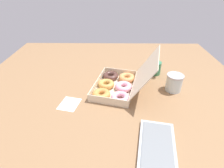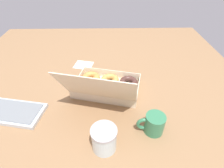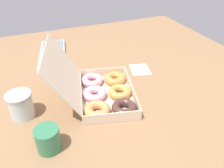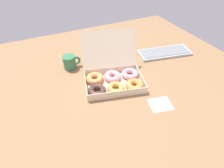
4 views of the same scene
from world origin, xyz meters
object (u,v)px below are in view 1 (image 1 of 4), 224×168
Objects in this scene: keyboard at (157,159)px; coffee_mug at (155,68)px; donut_box at (118,84)px; glass_jar at (174,83)px.

keyboard is 3.51× the size of coffee_mug.
donut_box reaches higher than glass_jar.
coffee_mug is 1.13× the size of glass_jar.
donut_box is 33.80cm from coffee_mug.
coffee_mug is (-20.14, 27.10, 1.36)cm from donut_box.
donut_box is 1.02× the size of keyboard.
glass_jar is at bearing 19.75° from coffee_mug.
donut_box is at bearing -53.38° from coffee_mug.
donut_box is 4.04× the size of glass_jar.
keyboard is at bearing 16.15° from donut_box.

